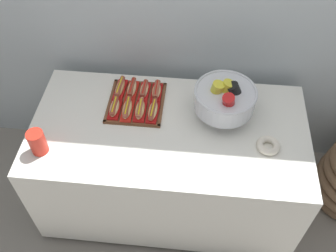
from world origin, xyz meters
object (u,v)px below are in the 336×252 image
at_px(buffet_table, 169,163).
at_px(hot_dog_0, 115,108).
at_px(serving_tray, 136,103).
at_px(hot_dog_7, 156,91).
at_px(donut, 268,145).
at_px(hot_dog_2, 140,110).
at_px(hot_dog_5, 132,89).
at_px(hot_dog_1, 127,109).
at_px(hot_dog_3, 153,111).
at_px(cup_stack, 37,142).
at_px(punch_bowl, 225,98).
at_px(hot_dog_4, 120,88).
at_px(hot_dog_6, 144,90).

distance_m(buffet_table, hot_dog_0, 0.52).
relative_size(serving_tray, hot_dog_7, 2.31).
xyz_separation_m(hot_dog_7, donut, (0.65, -0.34, -0.01)).
bearing_deg(hot_dog_2, hot_dog_5, 114.16).
xyz_separation_m(hot_dog_5, donut, (0.80, -0.34, -0.02)).
bearing_deg(hot_dog_0, hot_dog_1, -0.28).
xyz_separation_m(hot_dog_3, cup_stack, (-0.57, -0.32, 0.04)).
distance_m(hot_dog_3, hot_dog_7, 0.17).
xyz_separation_m(serving_tray, hot_dog_1, (-0.04, -0.08, 0.03)).
bearing_deg(punch_bowl, hot_dog_2, -175.81).
bearing_deg(hot_dog_3, serving_tray, 143.46).
bearing_deg(donut, hot_dog_2, 166.41).
bearing_deg(hot_dog_7, hot_dog_0, -144.03).
xyz_separation_m(serving_tray, hot_dog_3, (0.11, -0.08, 0.03)).
distance_m(hot_dog_0, hot_dog_5, 0.18).
distance_m(hot_dog_0, punch_bowl, 0.64).
distance_m(buffet_table, serving_tray, 0.45).
bearing_deg(donut, hot_dog_7, 152.36).
bearing_deg(hot_dog_5, cup_stack, -131.25).
bearing_deg(buffet_table, cup_stack, -161.06).
xyz_separation_m(hot_dog_4, cup_stack, (-0.35, -0.48, 0.04)).
height_order(hot_dog_3, hot_dog_7, same).
xyz_separation_m(hot_dog_5, punch_bowl, (0.55, -0.13, 0.11)).
relative_size(hot_dog_7, punch_bowl, 0.45).
bearing_deg(hot_dog_2, cup_stack, -147.51).
xyz_separation_m(buffet_table, serving_tray, (-0.21, 0.17, 0.36)).
distance_m(hot_dog_2, hot_dog_4, 0.22).
relative_size(hot_dog_2, hot_dog_5, 0.98).
bearing_deg(cup_stack, hot_dog_7, 40.03).
distance_m(hot_dog_0, hot_dog_1, 0.08).
height_order(serving_tray, donut, donut).
bearing_deg(buffet_table, hot_dog_3, 140.34).
height_order(serving_tray, cup_stack, cup_stack).
bearing_deg(serving_tray, hot_dog_2, -65.84).
bearing_deg(hot_dog_5, buffet_table, -44.90).
xyz_separation_m(buffet_table, hot_dog_0, (-0.33, 0.09, 0.39)).
relative_size(hot_dog_7, donut, 1.21).
height_order(hot_dog_1, hot_dog_2, same).
bearing_deg(hot_dog_6, donut, -25.17).
xyz_separation_m(hot_dog_7, cup_stack, (-0.57, -0.48, 0.04)).
bearing_deg(hot_dog_6, hot_dog_0, -132.56).
relative_size(hot_dog_5, punch_bowl, 0.47).
relative_size(hot_dog_5, cup_stack, 1.16).
xyz_separation_m(hot_dog_5, hot_dog_6, (0.07, -0.00, -0.00)).
height_order(hot_dog_0, hot_dog_1, hot_dog_0).
relative_size(serving_tray, hot_dog_3, 2.14).
bearing_deg(hot_dog_0, hot_dog_3, -0.28).
bearing_deg(hot_dog_1, hot_dog_2, -0.28).
distance_m(hot_dog_4, hot_dog_7, 0.23).
distance_m(buffet_table, hot_dog_5, 0.53).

